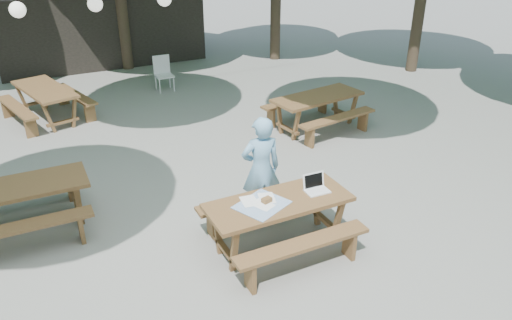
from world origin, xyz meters
The scene contains 11 objects.
ground centered at (0.00, 0.00, 0.00)m, with size 80.00×80.00×0.00m, color slate.
pavilion centered at (0.50, 10.50, 1.40)m, with size 6.00×3.00×2.80m, color black.
main_picnic_table centered at (0.76, -0.88, 0.39)m, with size 2.00×1.58×0.75m.
picnic_table_nw centered at (-2.45, 1.14, 0.39)m, with size 2.01×1.60×0.75m.
picnic_table_ne centered at (3.57, 2.51, 0.39)m, with size 2.11×1.84×0.75m.
picnic_table_far_w centered at (-1.60, 5.65, 0.39)m, with size 2.02×2.24×0.75m.
woman centered at (0.89, -0.09, 0.83)m, with size 0.60×0.40×1.66m, color #72AAD1.
plastic_chair centered at (1.38, 6.49, 0.26)m, with size 0.45×0.45×0.90m.
laptop centered at (1.35, -0.87, 0.81)m, with size 0.34×0.27×0.24m.
tabletop_clutter centered at (0.51, -0.87, 0.76)m, with size 0.82×0.77×0.08m.
paper_lanterns centered at (-0.19, 6.00, 2.40)m, with size 9.00×0.34×0.38m.
Camera 1 is at (-2.11, -5.94, 4.27)m, focal length 35.00 mm.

